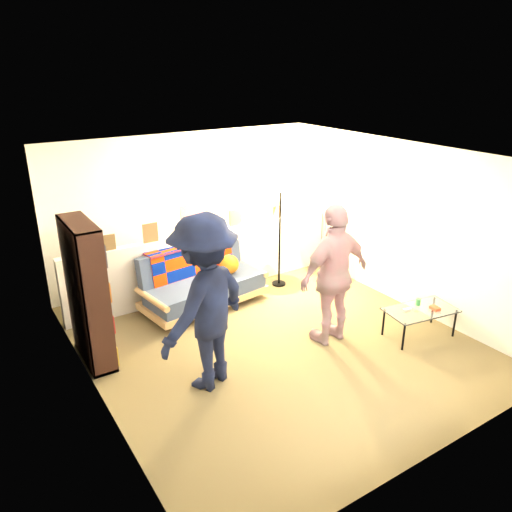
{
  "coord_description": "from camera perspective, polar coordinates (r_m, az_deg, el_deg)",
  "views": [
    {
      "loc": [
        -3.26,
        -4.68,
        3.42
      ],
      "look_at": [
        0.0,
        0.4,
        1.05
      ],
      "focal_mm": 35.0,
      "sensor_mm": 36.0,
      "label": 1
    }
  ],
  "objects": [
    {
      "name": "room_shell",
      "position": [
        6.34,
        -0.35,
        5.43
      ],
      "size": [
        4.6,
        5.05,
        2.45
      ],
      "color": "silver",
      "rests_on": "ground"
    },
    {
      "name": "person_left",
      "position": [
        5.4,
        -5.84,
        -5.4
      ],
      "size": [
        1.48,
        1.21,
        1.99
      ],
      "primitive_type": "imported",
      "rotation": [
        0.0,
        0.0,
        3.58
      ],
      "color": "black",
      "rests_on": "ground"
    },
    {
      "name": "coffee_table",
      "position": [
        6.91,
        18.32,
        -5.99
      ],
      "size": [
        1.0,
        0.65,
        0.48
      ],
      "color": "black",
      "rests_on": "ground"
    },
    {
      "name": "bookshelf",
      "position": [
        6.2,
        -18.67,
        -4.59
      ],
      "size": [
        0.29,
        0.88,
        1.76
      ],
      "color": "black",
      "rests_on": "ground"
    },
    {
      "name": "half_wall_ledge",
      "position": [
        7.82,
        -5.55,
        -0.59
      ],
      "size": [
        4.45,
        0.15,
        1.0
      ],
      "primitive_type": "cube",
      "color": "silver",
      "rests_on": "ground"
    },
    {
      "name": "ground",
      "position": [
        6.65,
        1.89,
        -9.52
      ],
      "size": [
        5.0,
        5.0,
        0.0
      ],
      "primitive_type": "plane",
      "color": "brown",
      "rests_on": "ground"
    },
    {
      "name": "person_right",
      "position": [
        6.33,
        8.95,
        -2.15
      ],
      "size": [
        1.1,
        0.51,
        1.83
      ],
      "primitive_type": "imported",
      "rotation": [
        0.0,
        0.0,
        3.2
      ],
      "color": "pink",
      "rests_on": "ground"
    },
    {
      "name": "floor_lamp",
      "position": [
        7.81,
        2.64,
        4.5
      ],
      "size": [
        0.38,
        0.31,
        1.62
      ],
      "color": "black",
      "rests_on": "ground"
    },
    {
      "name": "futon_sofa",
      "position": [
        7.43,
        -6.13,
        -2.94
      ],
      "size": [
        1.93,
        1.11,
        0.79
      ],
      "color": "tan",
      "rests_on": "ground"
    },
    {
      "name": "ledge_decor",
      "position": [
        7.48,
        -7.2,
        3.82
      ],
      "size": [
        2.97,
        0.02,
        0.45
      ],
      "color": "brown",
      "rests_on": "half_wall_ledge"
    }
  ]
}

